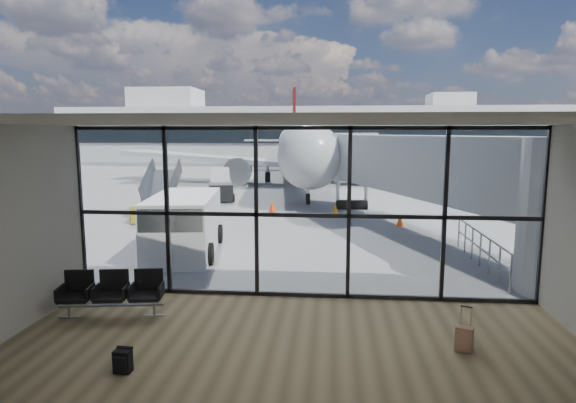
% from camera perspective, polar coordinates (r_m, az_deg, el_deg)
% --- Properties ---
extents(ground, '(220.00, 220.00, 0.00)m').
position_cam_1_polar(ground, '(52.45, 4.39, 3.43)').
color(ground, slate).
rests_on(ground, ground).
extents(lounge_shell, '(12.02, 8.01, 4.51)m').
position_cam_1_polar(lounge_shell, '(7.69, -0.50, -4.40)').
color(lounge_shell, brown).
rests_on(lounge_shell, ground).
extents(glass_curtain_wall, '(12.10, 0.12, 4.50)m').
position_cam_1_polar(glass_curtain_wall, '(12.46, 1.70, -1.42)').
color(glass_curtain_wall, white).
rests_on(glass_curtain_wall, ground).
extents(jet_bridge, '(8.00, 16.50, 4.33)m').
position_cam_1_polar(jet_bridge, '(19.84, 17.31, 3.29)').
color(jet_bridge, '#B0B3B5').
rests_on(jet_bridge, ground).
extents(apron_railing, '(0.06, 5.46, 1.11)m').
position_cam_1_polar(apron_railing, '(16.88, 21.86, -4.75)').
color(apron_railing, gray).
rests_on(apron_railing, ground).
extents(far_terminal, '(80.00, 12.20, 11.00)m').
position_cam_1_polar(far_terminal, '(74.25, 4.23, 8.08)').
color(far_terminal, '#A9A9A4').
rests_on(far_terminal, ground).
extents(tree_0, '(4.95, 4.95, 7.12)m').
position_cam_1_polar(tree_0, '(95.88, -23.50, 7.70)').
color(tree_0, '#382619').
rests_on(tree_0, ground).
extents(tree_1, '(5.61, 5.61, 8.07)m').
position_cam_1_polar(tree_1, '(93.17, -20.25, 8.26)').
color(tree_1, '#382619').
rests_on(tree_1, ground).
extents(tree_2, '(6.27, 6.27, 9.03)m').
position_cam_1_polar(tree_2, '(90.79, -16.81, 8.82)').
color(tree_2, '#382619').
rests_on(tree_2, ground).
extents(tree_3, '(4.95, 4.95, 7.12)m').
position_cam_1_polar(tree_3, '(88.72, -13.14, 8.18)').
color(tree_3, '#382619').
rests_on(tree_3, ground).
extents(tree_4, '(5.61, 5.61, 8.07)m').
position_cam_1_polar(tree_4, '(87.03, -9.36, 8.69)').
color(tree_4, '#382619').
rests_on(tree_4, ground).
extents(tree_5, '(6.27, 6.27, 9.03)m').
position_cam_1_polar(tree_5, '(85.74, -5.44, 9.19)').
color(tree_5, '#382619').
rests_on(tree_5, ground).
extents(seating_row, '(2.40, 1.00, 1.07)m').
position_cam_1_polar(seating_row, '(12.37, -20.06, -9.90)').
color(seating_row, gray).
rests_on(seating_row, ground).
extents(backpack, '(0.32, 0.30, 0.46)m').
position_cam_1_polar(backpack, '(9.64, -19.02, -17.46)').
color(backpack, black).
rests_on(backpack, ground).
extents(suitcase, '(0.39, 0.33, 0.92)m').
position_cam_1_polar(suitcase, '(10.49, 20.15, -15.04)').
color(suitcase, '#926B51').
rests_on(suitcase, ground).
extents(airliner, '(31.97, 37.15, 9.58)m').
position_cam_1_polar(airliner, '(43.07, 1.33, 6.31)').
color(airliner, silver).
rests_on(airliner, ground).
extents(service_van, '(2.88, 5.10, 2.11)m').
position_cam_1_polar(service_van, '(17.52, -12.26, -2.66)').
color(service_van, silver).
rests_on(service_van, ground).
extents(belt_loader, '(2.40, 4.40, 1.93)m').
position_cam_1_polar(belt_loader, '(31.52, -7.98, 1.41)').
color(belt_loader, black).
rests_on(belt_loader, ground).
extents(mobile_stairs, '(1.91, 3.44, 2.38)m').
position_cam_1_polar(mobile_stairs, '(24.98, -15.19, -0.75)').
color(mobile_stairs, gold).
rests_on(mobile_stairs, ground).
extents(traffic_cone_a, '(0.44, 0.44, 0.62)m').
position_cam_1_polar(traffic_cone_a, '(26.28, -1.83, -0.63)').
color(traffic_cone_a, '#FF410D').
rests_on(traffic_cone_a, ground).
extents(traffic_cone_b, '(0.47, 0.47, 0.67)m').
position_cam_1_polar(traffic_cone_b, '(25.06, 5.60, -1.05)').
color(traffic_cone_b, orange).
rests_on(traffic_cone_b, ground).
extents(traffic_cone_c, '(0.37, 0.37, 0.53)m').
position_cam_1_polar(traffic_cone_c, '(23.02, 13.13, -2.22)').
color(traffic_cone_c, '#FF510D').
rests_on(traffic_cone_c, ground).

